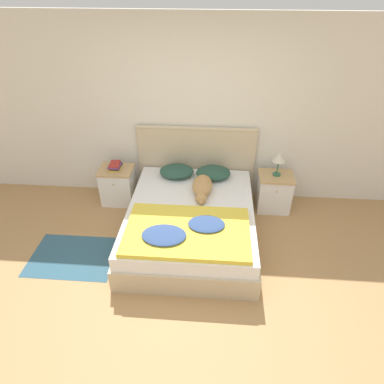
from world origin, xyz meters
name	(u,v)px	position (x,y,z in m)	size (l,w,h in m)	color
ground_plane	(181,302)	(0.00, 0.00, 0.00)	(16.00, 16.00, 0.00)	tan
wall_back	(195,114)	(0.00, 2.13, 1.27)	(9.00, 0.06, 2.55)	silver
bed	(191,223)	(0.02, 1.05, 0.24)	(1.61, 1.96, 0.48)	#C6B28E
headboard	(196,161)	(0.02, 2.06, 0.58)	(1.69, 0.06, 1.12)	#C6B28E
nightstand_left	(118,185)	(-1.11, 1.78, 0.28)	(0.48, 0.40, 0.56)	white
nightstand_right	(274,192)	(1.16, 1.78, 0.28)	(0.48, 0.40, 0.56)	white
pillow_left	(177,171)	(-0.24, 1.79, 0.55)	(0.48, 0.38, 0.14)	#284C3D
pillow_right	(213,173)	(0.28, 1.79, 0.55)	(0.48, 0.38, 0.14)	#284C3D
quilt	(186,231)	(0.01, 0.57, 0.51)	(1.39, 0.90, 0.10)	yellow
dog	(202,187)	(0.15, 1.40, 0.57)	(0.26, 0.67, 0.19)	tan
book_stack	(115,166)	(-1.11, 1.79, 0.60)	(0.17, 0.22, 0.09)	gold
table_lamp	(279,158)	(1.16, 1.80, 0.82)	(0.18, 0.18, 0.34)	#336B4C
rug	(74,256)	(-1.39, 0.58, 0.00)	(1.04, 0.75, 0.00)	#335B70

